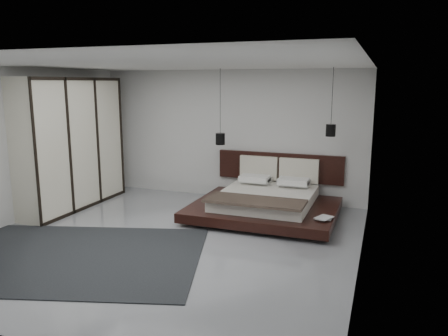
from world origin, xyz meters
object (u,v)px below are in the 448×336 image
at_px(pendant_left, 220,139).
at_px(wardrobe, 72,144).
at_px(lattice_screen, 101,136).
at_px(pendant_right, 331,130).
at_px(rug, 75,257).
at_px(bed, 266,201).

relative_size(pendant_left, wardrobe, 0.57).
bearing_deg(lattice_screen, pendant_right, -1.36).
distance_m(lattice_screen, pendant_right, 5.24).
bearing_deg(pendant_right, lattice_screen, 178.64).
height_order(pendant_right, rug, pendant_right).
height_order(pendant_left, rug, pendant_left).
relative_size(lattice_screen, pendant_right, 2.05).
relative_size(lattice_screen, wardrobe, 0.97).
relative_size(pendant_right, wardrobe, 0.47).
xyz_separation_m(lattice_screen, rug, (2.02, -3.52, -1.29)).
relative_size(bed, rug, 0.73).
height_order(lattice_screen, bed, lattice_screen).
relative_size(pendant_left, pendant_right, 1.21).
xyz_separation_m(lattice_screen, bed, (4.12, -0.54, -1.02)).
xyz_separation_m(lattice_screen, wardrobe, (0.25, -1.31, 0.01)).
height_order(pendant_left, pendant_right, same).
height_order(bed, pendant_left, pendant_left).
height_order(lattice_screen, rug, lattice_screen).
relative_size(bed, pendant_left, 1.76).
distance_m(pendant_left, rug, 3.80).
bearing_deg(rug, bed, 54.86).
xyz_separation_m(pendant_left, rug, (-1.00, -3.40, -1.38)).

